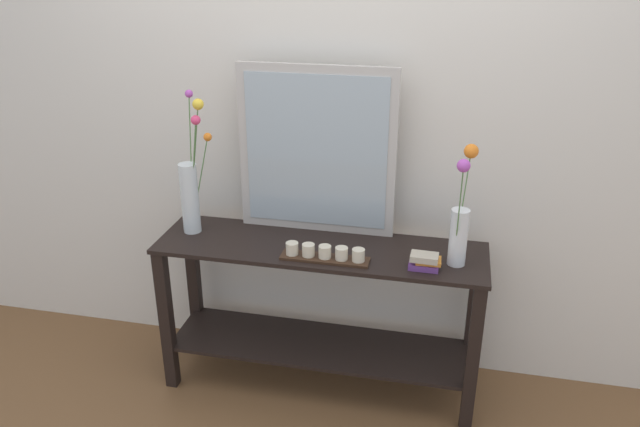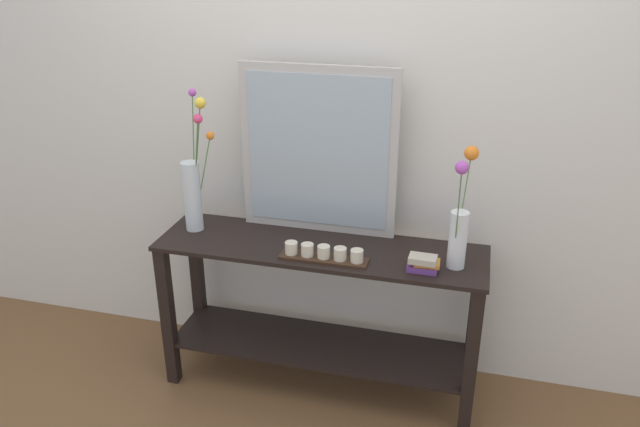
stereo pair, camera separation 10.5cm
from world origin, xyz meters
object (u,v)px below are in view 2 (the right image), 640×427
at_px(mirror_leaning, 318,151).
at_px(candle_tray, 324,254).
at_px(tall_vase_left, 193,187).
at_px(vase_right, 460,224).
at_px(console_table, 320,301).
at_px(book_stack, 423,263).

xyz_separation_m(mirror_leaning, candle_tray, (0.10, -0.30, -0.37)).
relative_size(tall_vase_left, vase_right, 1.29).
bearing_deg(console_table, mirror_leaning, 107.41).
distance_m(mirror_leaning, tall_vase_left, 0.62).
xyz_separation_m(console_table, book_stack, (0.48, -0.11, 0.32)).
relative_size(vase_right, candle_tray, 1.32).
relative_size(mirror_leaning, candle_tray, 2.02).
distance_m(console_table, vase_right, 0.78).
distance_m(console_table, candle_tray, 0.34).
bearing_deg(mirror_leaning, book_stack, -28.23).
relative_size(console_table, mirror_leaning, 1.91).
height_order(vase_right, book_stack, vase_right).
bearing_deg(book_stack, console_table, 167.04).
height_order(mirror_leaning, candle_tray, mirror_leaning).
distance_m(candle_tray, book_stack, 0.43).
bearing_deg(candle_tray, mirror_leaning, 109.16).
distance_m(tall_vase_left, candle_tray, 0.72).
bearing_deg(vase_right, book_stack, -150.36).
height_order(tall_vase_left, candle_tray, tall_vase_left).
height_order(console_table, mirror_leaning, mirror_leaning).
xyz_separation_m(tall_vase_left, book_stack, (1.11, -0.14, -0.18)).
xyz_separation_m(vase_right, book_stack, (-0.13, -0.07, -0.16)).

